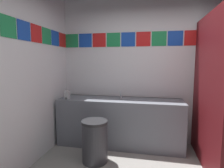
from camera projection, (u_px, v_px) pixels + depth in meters
wall_back at (158, 68)px, 3.46m from camera, size 3.65×0.09×2.80m
vanity_counter at (120, 122)px, 3.39m from camera, size 2.22×0.58×0.85m
faucet_center at (121, 95)px, 3.42m from camera, size 0.04×0.10×0.14m
soap_dispenser at (67, 95)px, 3.35m from camera, size 0.09×0.09×0.16m
trash_bin at (95, 141)px, 2.82m from camera, size 0.39×0.39×0.64m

